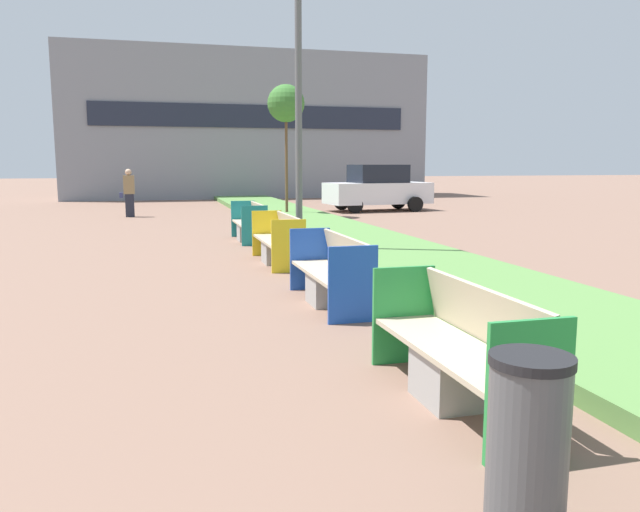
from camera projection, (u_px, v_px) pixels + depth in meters
name	position (u px, v px, depth m)	size (l,w,h in m)	color
planter_grass_strip	(445.00, 276.00, 10.20)	(2.80, 120.00, 0.18)	#568442
building_backdrop	(247.00, 127.00, 35.58)	(19.90, 5.13, 7.97)	gray
bench_green_frame	(458.00, 357.00, 5.01)	(0.65, 2.13, 0.94)	#9E9B96
bench_blue_frame	(332.00, 277.00, 8.51)	(0.65, 2.15, 0.94)	#9E9B96
bench_yellow_frame	(279.00, 244.00, 12.00)	(0.65, 2.20, 0.94)	#9E9B96
bench_teal_frame	(250.00, 226.00, 15.49)	(0.65, 1.97, 0.94)	#9E9B96
litter_bin	(527.00, 452.00, 3.08)	(0.41, 0.41, 0.99)	#4C4F51
street_lamp_post	(298.00, 49.00, 12.46)	(0.24, 0.44, 7.58)	#56595B
sapling_tree_far	(286.00, 104.00, 21.88)	(1.31, 1.31, 4.66)	brown
pedestrian_walking	(129.00, 193.00, 22.34)	(0.53, 0.24, 1.72)	#232633
parked_car_distant	(378.00, 188.00, 25.21)	(4.37, 2.22, 1.86)	silver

